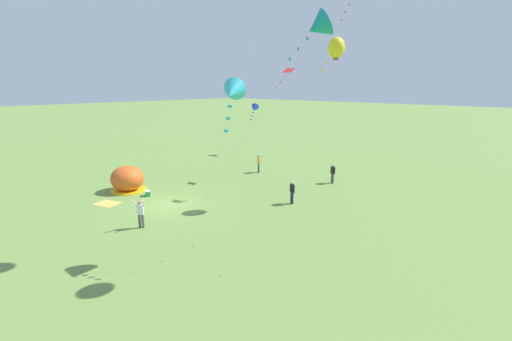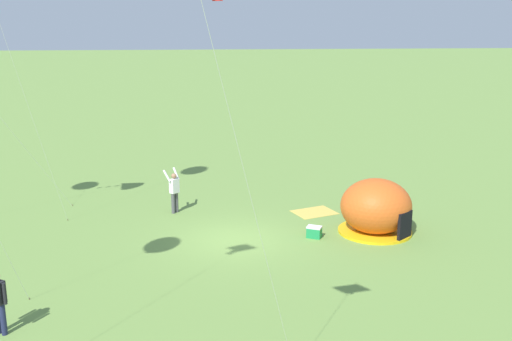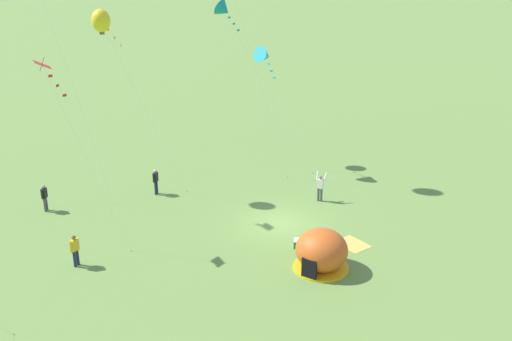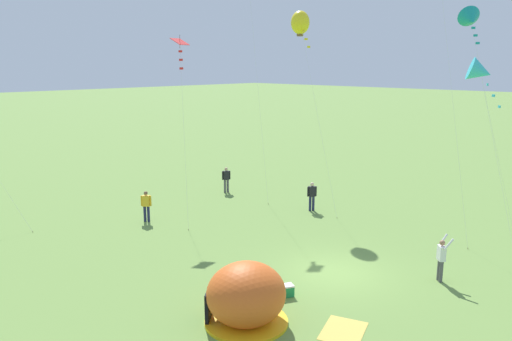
% 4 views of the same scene
% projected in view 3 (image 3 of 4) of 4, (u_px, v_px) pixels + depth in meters
% --- Properties ---
extents(ground_plane, '(300.00, 300.00, 0.00)m').
position_uv_depth(ground_plane, '(280.00, 223.00, 34.89)').
color(ground_plane, olive).
extents(popup_tent, '(2.81, 2.81, 2.10)m').
position_uv_depth(popup_tent, '(322.00, 251.00, 29.78)').
color(popup_tent, '#D8591E').
rests_on(popup_tent, ground).
extents(picnic_blanket, '(2.04, 1.80, 0.01)m').
position_uv_depth(picnic_blanket, '(352.00, 244.00, 32.50)').
color(picnic_blanket, gold).
rests_on(picnic_blanket, ground).
extents(cooler_box, '(0.64, 0.57, 0.44)m').
position_uv_depth(cooler_box, '(297.00, 243.00, 32.13)').
color(cooler_box, '#1E8C4C').
rests_on(cooler_box, ground).
extents(person_with_toddler, '(0.43, 0.47, 1.72)m').
position_uv_depth(person_with_toddler, '(75.00, 249.00, 30.03)').
color(person_with_toddler, '#1E2347').
rests_on(person_with_toddler, ground).
extents(person_strolling, '(0.54, 0.38, 1.72)m').
position_uv_depth(person_strolling, '(45.00, 196.00, 36.15)').
color(person_strolling, '#4C4C51').
rests_on(person_strolling, ground).
extents(person_center_field, '(0.70, 0.70, 1.89)m').
position_uv_depth(person_center_field, '(320.00, 186.00, 37.53)').
color(person_center_field, '#4C4C51').
rests_on(person_center_field, ground).
extents(person_watching_sky, '(0.52, 0.40, 1.72)m').
position_uv_depth(person_watching_sky, '(156.00, 180.00, 38.56)').
color(person_watching_sky, '#1E2347').
rests_on(person_watching_sky, ground).
extents(kite_yellow, '(2.38, 4.95, 11.63)m').
position_uv_depth(kite_yellow, '(101.00, 21.00, 35.71)').
color(kite_yellow, silver).
rests_on(kite_yellow, ground).
extents(kite_cyan, '(1.90, 2.86, 8.82)m').
position_uv_depth(kite_cyan, '(265.00, 56.00, 40.32)').
color(kite_cyan, silver).
rests_on(kite_cyan, ground).
extents(kite_teal, '(6.14, 5.82, 11.57)m').
position_uv_depth(kite_teal, '(224.00, 10.00, 41.67)').
color(kite_teal, silver).
rests_on(kite_teal, ground).
extents(kite_red, '(2.88, 3.81, 10.10)m').
position_uv_depth(kite_red, '(47.00, 72.00, 29.50)').
color(kite_red, silver).
rests_on(kite_red, ground).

